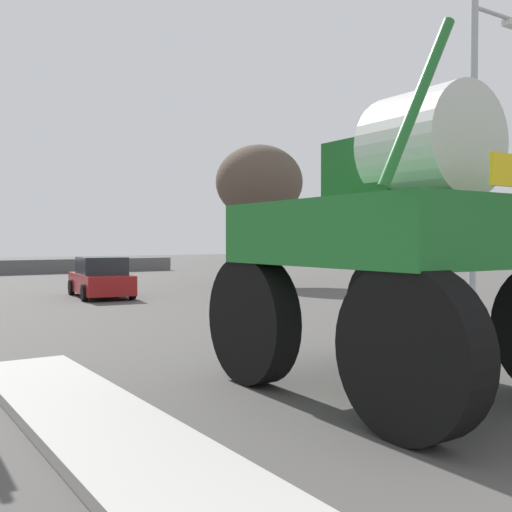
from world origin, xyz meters
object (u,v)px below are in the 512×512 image
Objects in this scene: traffic_signal_near_right at (373,225)px; oversize_sprayer at (402,244)px; bare_tree_right at (259,183)px; streetlight_near_right at (477,148)px; sedan_ahead at (101,278)px.

oversize_sprayer is at bearing -129.92° from traffic_signal_near_right.
traffic_signal_near_right is at bearing -114.74° from bare_tree_right.
oversize_sprayer is 4.96m from traffic_signal_near_right.
traffic_signal_near_right is at bearing -39.33° from oversize_sprayer.
streetlight_near_right is 1.16× the size of bare_tree_right.
sedan_ahead is 1.26× the size of traffic_signal_near_right.
sedan_ahead is 12.59m from traffic_signal_near_right.
oversize_sprayer is 1.18× the size of sedan_ahead.
bare_tree_right is (9.91, 18.41, 2.84)m from oversize_sprayer.
sedan_ahead is 0.63× the size of bare_tree_right.
streetlight_near_right reaches higher than oversize_sprayer.
oversize_sprayer is 0.75× the size of bare_tree_right.
bare_tree_right is (6.74, 14.62, 2.45)m from traffic_signal_near_right.
oversize_sprayer reaches higher than sedan_ahead.
sedan_ahead is 14.21m from streetlight_near_right.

